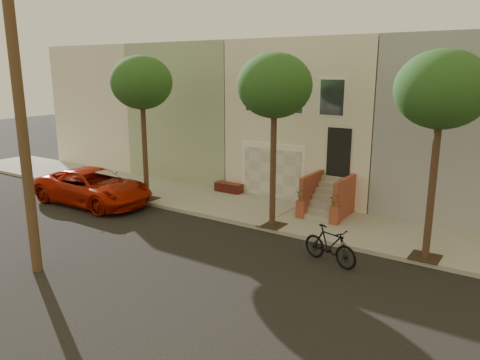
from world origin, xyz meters
The scene contains 9 objects.
ground centered at (0.00, 0.00, 0.00)m, with size 90.00×90.00×0.00m, color black.
sidewalk centered at (0.00, 5.35, 0.07)m, with size 40.00×3.70×0.15m, color #9B988D.
house_row centered at (0.00, 11.19, 3.64)m, with size 33.10×11.70×7.00m.
tree_left centered at (-5.50, 3.90, 5.26)m, with size 2.70×2.57×6.30m.
tree_mid centered at (1.00, 3.90, 5.26)m, with size 2.70×2.57×6.30m.
tree_right centered at (6.50, 3.90, 5.26)m, with size 2.70×2.57×6.30m.
utility_pole centered at (8.00, -3.20, 5.19)m, with size 23.60×1.22×10.00m.
pickup_truck centered at (-7.26, 2.39, 0.78)m, with size 2.59×5.61×1.56m, color #AA1602.
motorcycle centered at (4.06, 2.14, 0.59)m, with size 0.56×1.97×1.18m, color black.
Camera 1 is at (9.18, -10.52, 5.89)m, focal length 34.70 mm.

